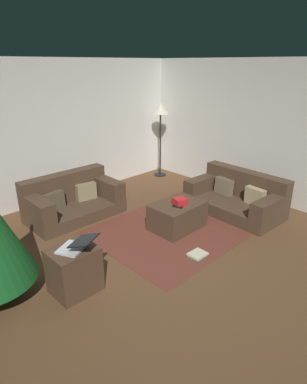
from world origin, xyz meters
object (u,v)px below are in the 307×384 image
Objects in this scene: ottoman at (177,216)px; gift_box at (180,202)px; couch_left at (71,200)px; corner_lamp at (160,114)px; side_table at (74,270)px; tv_remote at (177,207)px; couch_right at (237,197)px; book_stack at (198,255)px; laptop at (76,245)px.

ottoman is 4.42× the size of gift_box.
corner_lamp is at bearing -169.66° from couch_left.
side_table is at bearing 60.22° from couch_left.
tv_remote reaches higher than ottoman.
couch_right is 1.79m from book_stack.
corner_lamp is at bearing 31.76° from tv_remote.
couch_left is 1.88m from ottoman.
couch_right reaches higher than side_table.
book_stack is at bearing -127.18° from corner_lamp.
tv_remote is at bearing 5.20° from laptop.
couch_left is 8.40× the size of gift_box.
gift_box is 0.75× the size of book_stack.
corner_lamp is (2.67, 0.45, 1.15)m from couch_left.
tv_remote is 0.29× the size of side_table.
book_stack is 3.84m from corner_lamp.
laptop is 4.46m from corner_lamp.
couch_left is 0.94× the size of couch_right.
gift_box is at bearing -129.11° from corner_lamp.
couch_left is 2.94m from couch_right.
couch_right reaches higher than gift_box.
side_table is (-3.29, 0.11, 0.01)m from couch_right.
couch_left reaches higher than ottoman.
gift_box is 0.11× the size of corner_lamp.
laptop is (-1.89, -0.17, 0.18)m from tv_remote.
corner_lamp is (3.74, 2.27, 1.16)m from side_table.
corner_lamp is at bearing 32.10° from laptop.
corner_lamp reaches higher than laptop.
couch_left is 9.93× the size of tv_remote.
ottoman is (-1.26, 0.32, -0.05)m from couch_right.
gift_box is (-1.28, 0.26, 0.22)m from couch_right.
couch_right is at bearing 15.15° from book_stack.
corner_lamp is (2.16, 2.84, 1.40)m from book_stack.
gift_box reaches higher than book_stack.
ottoman is at bearing 5.85° from side_table.
couch_left reaches higher than side_table.
couch_right is 6.72× the size of book_stack.
laptop is 2.04× the size of book_stack.
corner_lamp is at bearing -7.75° from couch_right.
side_table is (-1.08, -1.82, -0.00)m from couch_left.
ottoman is 2.04m from side_table.
laptop is at bearing 161.68° from book_stack.
couch_left reaches higher than tv_remote.
couch_left is 3.11× the size of laptop.
laptop is at bearing 61.61° from couch_left.
gift_box is 2.03m from side_table.
laptop is at bearing -63.67° from side_table.
couch_left is 2.18m from laptop.
couch_right is at bearing -27.36° from tv_remote.
laptop is at bearing 167.12° from tv_remote.
couch_left is 1.91m from tv_remote.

